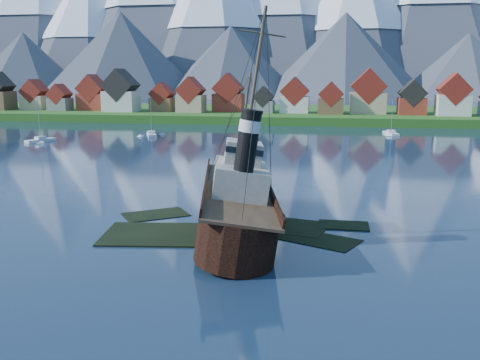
% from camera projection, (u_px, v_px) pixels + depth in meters
% --- Properties ---
extents(ground, '(1400.00, 1400.00, 0.00)m').
position_uv_depth(ground, '(213.00, 231.00, 62.05)').
color(ground, '#16273D').
rests_on(ground, ground).
extents(shoal, '(31.71, 21.24, 1.14)m').
position_uv_depth(shoal, '(231.00, 230.00, 63.89)').
color(shoal, black).
rests_on(shoal, ground).
extents(shore_bank, '(600.00, 80.00, 3.20)m').
position_uv_depth(shore_bank, '(302.00, 117.00, 226.27)').
color(shore_bank, '#1C4D16').
rests_on(shore_bank, ground).
extents(seawall, '(600.00, 2.50, 2.00)m').
position_uv_depth(seawall, '(295.00, 126.00, 189.56)').
color(seawall, '#3F3D38').
rests_on(seawall, ground).
extents(town, '(250.96, 16.69, 17.30)m').
position_uv_depth(town, '(216.00, 97.00, 212.94)').
color(town, maroon).
rests_on(town, ground).
extents(tugboat_wreck, '(7.75, 33.41, 26.48)m').
position_uv_depth(tugboat_wreck, '(234.00, 201.00, 62.93)').
color(tugboat_wreck, black).
rests_on(tugboat_wreck, ground).
extents(sailboat_b, '(5.50, 8.62, 12.34)m').
position_uv_depth(sailboat_b, '(40.00, 141.00, 144.09)').
color(sailboat_b, silver).
rests_on(sailboat_b, ground).
extents(sailboat_c, '(5.78, 9.28, 11.77)m').
position_uv_depth(sailboat_c, '(152.00, 135.00, 158.56)').
color(sailboat_c, silver).
rests_on(sailboat_c, ground).
extents(sailboat_e, '(4.25, 9.82, 11.06)m').
position_uv_depth(sailboat_e, '(391.00, 134.00, 161.48)').
color(sailboat_e, silver).
rests_on(sailboat_e, ground).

